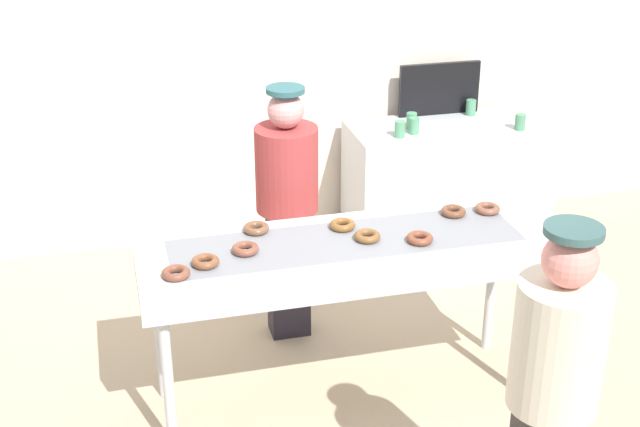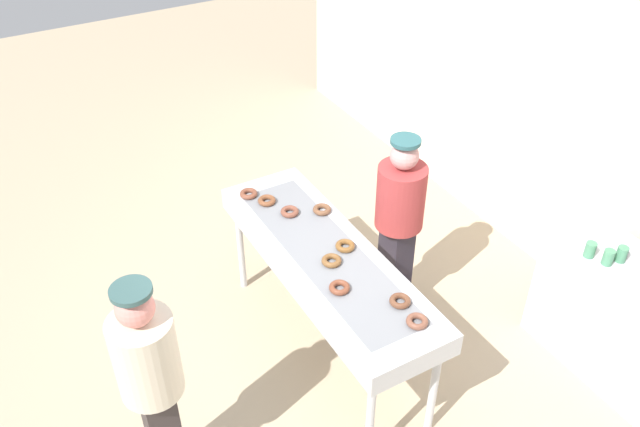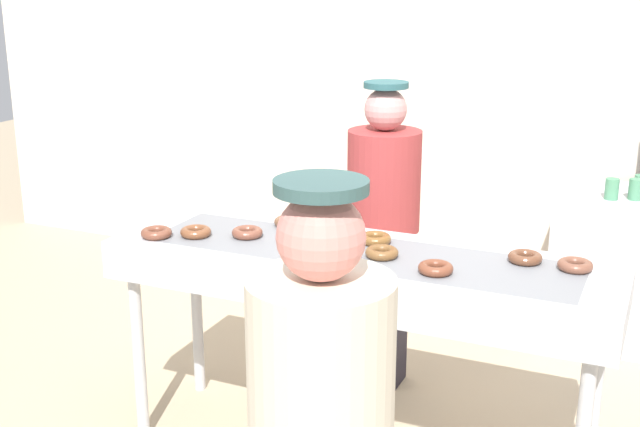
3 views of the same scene
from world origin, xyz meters
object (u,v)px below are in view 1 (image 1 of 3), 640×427
at_px(chocolate_donut_8, 256,228).
at_px(paper_cup_1, 520,122).
at_px(chocolate_donut_4, 487,209).
at_px(worker_baker, 287,197).
at_px(chocolate_donut_1, 367,236).
at_px(chocolate_donut_7, 205,262).
at_px(customer_waiting, 553,387).
at_px(paper_cup_0, 471,107).
at_px(paper_cup_4, 414,126).
at_px(chocolate_donut_0, 420,238).
at_px(chocolate_donut_6, 245,249).
at_px(chocolate_donut_2, 342,225).
at_px(prep_counter, 447,180).
at_px(chocolate_donut_5, 176,273).
at_px(menu_display, 439,89).
at_px(paper_cup_2, 412,121).
at_px(fryer_conveyor, 345,256).
at_px(chocolate_donut_3, 453,211).
at_px(paper_cup_3, 400,129).

bearing_deg(chocolate_donut_8, paper_cup_1, 31.86).
xyz_separation_m(chocolate_donut_4, worker_baker, (-1.01, 0.59, -0.07)).
xyz_separation_m(chocolate_donut_1, chocolate_donut_7, (-0.85, -0.07, 0.00)).
bearing_deg(chocolate_donut_7, customer_waiting, -47.80).
bearing_deg(paper_cup_0, chocolate_donut_8, -138.32).
relative_size(chocolate_donut_1, paper_cup_4, 1.17).
height_order(worker_baker, paper_cup_4, worker_baker).
bearing_deg(chocolate_donut_7, worker_baker, 54.24).
xyz_separation_m(chocolate_donut_0, chocolate_donut_6, (-0.89, 0.11, 0.00)).
bearing_deg(customer_waiting, chocolate_donut_6, 111.74).
height_order(chocolate_donut_2, prep_counter, chocolate_donut_2).
bearing_deg(chocolate_donut_5, chocolate_donut_8, 40.10).
xyz_separation_m(paper_cup_0, paper_cup_4, (-0.56, -0.29, 0.00)).
height_order(worker_baker, paper_cup_0, worker_baker).
bearing_deg(chocolate_donut_7, paper_cup_1, 33.72).
bearing_deg(chocolate_donut_5, menu_display, 45.31).
distance_m(chocolate_donut_4, paper_cup_2, 1.67).
xyz_separation_m(chocolate_donut_5, paper_cup_0, (2.45, 2.16, -0.05)).
relative_size(chocolate_donut_4, paper_cup_2, 1.17).
height_order(chocolate_donut_1, chocolate_donut_5, same).
height_order(fryer_conveyor, paper_cup_1, paper_cup_1).
height_order(chocolate_donut_0, paper_cup_2, chocolate_donut_0).
height_order(chocolate_donut_0, paper_cup_0, chocolate_donut_0).
bearing_deg(paper_cup_2, fryer_conveyor, -119.35).
bearing_deg(fryer_conveyor, chocolate_donut_6, -179.24).
relative_size(chocolate_donut_0, chocolate_donut_8, 1.00).
xyz_separation_m(chocolate_donut_2, prep_counter, (1.30, 1.67, -0.55)).
bearing_deg(chocolate_donut_4, chocolate_donut_1, -167.63).
distance_m(paper_cup_0, paper_cup_4, 0.63).
height_order(chocolate_donut_1, worker_baker, worker_baker).
height_order(chocolate_donut_0, chocolate_donut_1, same).
bearing_deg(chocolate_donut_3, chocolate_donut_5, -168.04).
xyz_separation_m(chocolate_donut_2, paper_cup_0, (1.53, 1.84, -0.05)).
height_order(chocolate_donut_5, paper_cup_4, chocolate_donut_5).
bearing_deg(menu_display, customer_waiting, -104.21).
relative_size(chocolate_donut_8, prep_counter, 0.09).
relative_size(prep_counter, paper_cup_1, 12.76).
distance_m(paper_cup_0, paper_cup_3, 0.76).
bearing_deg(paper_cup_4, prep_counter, 18.87).
bearing_deg(paper_cup_2, chocolate_donut_8, -132.32).
bearing_deg(menu_display, chocolate_donut_2, -124.04).
bearing_deg(paper_cup_4, chocolate_donut_4, -94.87).
xyz_separation_m(chocolate_donut_0, paper_cup_2, (0.65, 1.92, -0.05)).
bearing_deg(chocolate_donut_4, chocolate_donut_5, -169.76).
bearing_deg(chocolate_donut_0, paper_cup_0, 60.44).
height_order(chocolate_donut_4, chocolate_donut_7, same).
distance_m(chocolate_donut_8, paper_cup_2, 2.15).
height_order(chocolate_donut_7, paper_cup_4, chocolate_donut_7).
bearing_deg(paper_cup_4, chocolate_donut_2, -121.96).
height_order(chocolate_donut_3, customer_waiting, customer_waiting).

